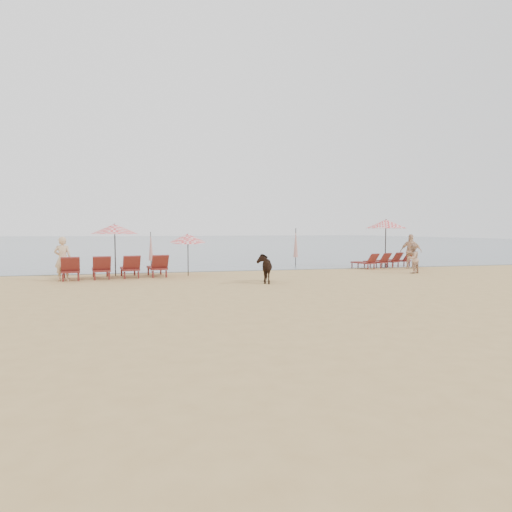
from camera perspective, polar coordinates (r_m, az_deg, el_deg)
The scene contains 13 objects.
ground at distance 12.84m, azimuth 5.21°, elevation -6.23°, with size 120.00×120.00×0.00m, color tan.
sea at distance 92.11m, azimuth -10.89°, elevation 2.08°, with size 160.00×140.00×0.06m, color #51606B.
lounger_cluster_left at distance 20.11m, azimuth -18.17°, elevation -1.46°, with size 4.69×2.58×0.71m.
lounger_cluster_right at distance 25.81m, azimuth 16.74°, elevation -0.56°, with size 4.05×2.80×0.59m.
umbrella_open_left_a at distance 21.08m, azimuth -18.33°, elevation 3.44°, with size 2.16×2.16×2.46m.
umbrella_open_left_b at distance 20.34m, azimuth -9.08°, elevation 2.39°, with size 1.62×1.66×2.07m.
umbrella_open_right at distance 25.85m, azimuth 16.93°, elevation 4.11°, with size 2.29×2.29×2.79m.
umbrella_closed_left at distance 23.95m, azimuth -13.85°, elevation 1.24°, with size 0.25×0.25×2.06m.
umbrella_closed_right at distance 25.33m, azimuth 5.32°, elevation 1.74°, with size 0.28×0.28×2.27m.
cow at distance 17.52m, azimuth 1.06°, elevation -1.57°, with size 0.67×1.47×1.24m, color black.
beachgoer_left at distance 19.88m, azimuth -24.37°, elevation -0.33°, with size 0.69×0.45×1.89m, color #DAB188.
beachgoer_right_a at distance 22.75m, azimuth 20.19°, elevation -0.33°, with size 0.72×0.56×1.47m, color tan.
beachgoer_right_b at distance 25.52m, azimuth 19.96°, elevation 0.59°, with size 1.13×0.47×1.93m, color #DAAD88.
Camera 1 is at (-4.05, -11.99, 2.16)m, focal length 30.00 mm.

